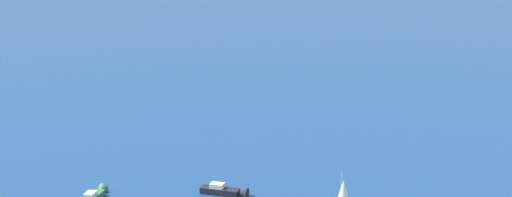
{
  "coord_description": "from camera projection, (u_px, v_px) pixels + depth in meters",
  "views": [
    {
      "loc": [
        -110.5,
        31.98,
        54.66
      ],
      "look_at": [
        -0.01,
        -1.2,
        26.06
      ],
      "focal_mm": 53.4,
      "sensor_mm": 36.0,
      "label": 1
    }
  ],
  "objects": [
    {
      "name": "motorboat_trailing",
      "position": [
        226.0,
        191.0,
        150.19
      ],
      "size": [
        7.44,
        9.3,
        2.78
      ],
      "color": "black",
      "rests_on": "ground_plane"
    },
    {
      "name": "motorboat_offshore",
      "position": [
        95.0,
        195.0,
        148.02
      ],
      "size": [
        8.92,
        6.4,
        2.59
      ],
      "color": "#33704C",
      "rests_on": "ground_plane"
    }
  ]
}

